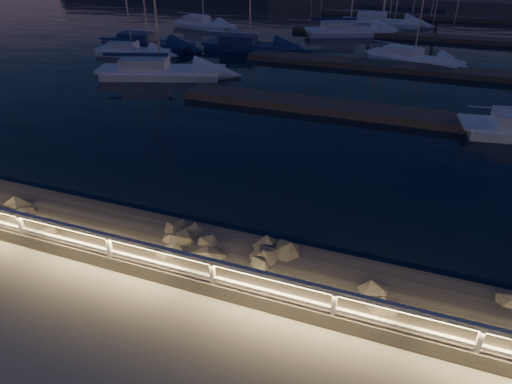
% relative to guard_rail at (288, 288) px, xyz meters
% --- Properties ---
extents(ground, '(400.00, 400.00, 0.00)m').
position_rel_guard_rail_xyz_m(ground, '(0.07, 0.00, -0.77)').
color(ground, gray).
rests_on(ground, ground).
extents(harbor_water, '(400.00, 440.00, 0.60)m').
position_rel_guard_rail_xyz_m(harbor_water, '(0.07, 31.22, -1.74)').
color(harbor_water, black).
rests_on(harbor_water, ground).
extents(guard_rail, '(44.11, 0.12, 1.06)m').
position_rel_guard_rail_xyz_m(guard_rail, '(0.00, 0.00, 0.00)').
color(guard_rail, silver).
rests_on(guard_rail, ground).
extents(riprap, '(39.89, 2.98, 1.38)m').
position_rel_guard_rail_xyz_m(riprap, '(-7.84, 1.42, -0.97)').
color(riprap, '#6A645B').
rests_on(riprap, ground).
extents(floating_docks, '(22.00, 36.00, 0.40)m').
position_rel_guard_rail_xyz_m(floating_docks, '(0.07, 32.50, -1.17)').
color(floating_docks, '#60564F').
rests_on(floating_docks, ground).
extents(sailboat_a, '(6.13, 2.50, 10.20)m').
position_rel_guard_rail_xyz_m(sailboat_a, '(-20.10, 23.16, -0.98)').
color(sailboat_a, white).
rests_on(sailboat_a, ground).
extents(sailboat_b, '(8.65, 4.95, 14.24)m').
position_rel_guard_rail_xyz_m(sailboat_b, '(-14.78, 18.50, -0.91)').
color(sailboat_b, white).
rests_on(sailboat_b, ground).
extents(sailboat_e, '(7.79, 2.76, 13.13)m').
position_rel_guard_rail_xyz_m(sailboat_e, '(-20.14, 25.50, -0.91)').
color(sailboat_e, navy).
rests_on(sailboat_e, ground).
extents(sailboat_f, '(7.97, 2.99, 13.29)m').
position_rel_guard_rail_xyz_m(sailboat_f, '(-12.08, 28.03, -0.93)').
color(sailboat_f, navy).
rests_on(sailboat_f, ground).
extents(sailboat_g, '(7.30, 4.51, 12.05)m').
position_rel_guard_rail_xyz_m(sailboat_g, '(0.81, 28.52, -0.98)').
color(sailboat_g, white).
rests_on(sailboat_g, ground).
extents(sailboat_i, '(6.90, 3.07, 11.43)m').
position_rel_guard_rail_xyz_m(sailboat_i, '(-20.11, 35.82, -0.95)').
color(sailboat_i, white).
rests_on(sailboat_i, ground).
extents(sailboat_j, '(8.58, 5.61, 14.30)m').
position_rel_guard_rail_xyz_m(sailboat_j, '(-5.63, 37.27, -0.91)').
color(sailboat_j, white).
rests_on(sailboat_j, ground).
extents(sailboat_n, '(8.38, 3.20, 13.95)m').
position_rel_guard_rail_xyz_m(sailboat_n, '(-3.44, 43.44, -0.92)').
color(sailboat_n, white).
rests_on(sailboat_n, ground).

